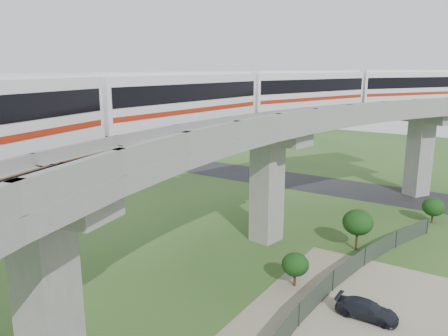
{
  "coord_description": "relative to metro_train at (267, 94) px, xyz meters",
  "views": [
    {
      "loc": [
        16.93,
        -20.8,
        14.32
      ],
      "look_at": [
        0.84,
        3.96,
        7.5
      ],
      "focal_mm": 35.0,
      "sensor_mm": 36.0,
      "label": 1
    }
  ],
  "objects": [
    {
      "name": "ground",
      "position": [
        -1.13,
        -9.64,
        -12.31
      ],
      "size": [
        160.0,
        160.0,
        0.0
      ],
      "primitive_type": "plane",
      "color": "#305120",
      "rests_on": "ground"
    },
    {
      "name": "asphalt_road",
      "position": [
        -1.13,
        20.36,
        -12.29
      ],
      "size": [
        60.0,
        8.0,
        0.03
      ],
      "primitive_type": "cube",
      "color": "#232326",
      "rests_on": "ground"
    },
    {
      "name": "viaduct",
      "position": [
        2.71,
        -9.64,
        -3.26
      ],
      "size": [
        19.58,
        73.98,
        11.4
      ],
      "color": "#99968E",
      "rests_on": "ground"
    },
    {
      "name": "metro_train",
      "position": [
        0.0,
        0.0,
        0.0
      ],
      "size": [
        15.97,
        60.49,
        3.64
      ],
      "color": "white",
      "rests_on": "ground"
    },
    {
      "name": "fence",
      "position": [
        8.62,
        -9.64,
        -11.56
      ],
      "size": [
        3.87,
        38.73,
        1.5
      ],
      "color": "#2D382D",
      "rests_on": "ground"
    },
    {
      "name": "tree_0",
      "position": [
        11.03,
        12.98,
        -10.75
      ],
      "size": [
        2.02,
        2.02,
        2.42
      ],
      "color": "#382314",
      "rests_on": "ground"
    },
    {
      "name": "tree_1",
      "position": [
        6.86,
        2.85,
        -10.0
      ],
      "size": [
        2.41,
        2.41,
        3.34
      ],
      "color": "#382314",
      "rests_on": "ground"
    },
    {
      "name": "tree_2",
      "position": [
        5.2,
        -5.45,
        -10.74
      ],
      "size": [
        1.82,
        1.82,
        2.35
      ],
      "color": "#382314",
      "rests_on": "ground"
    },
    {
      "name": "car_dark",
      "position": [
        10.31,
        -6.69,
        -11.75
      ],
      "size": [
        3.59,
        1.51,
        1.04
      ],
      "primitive_type": "imported",
      "rotation": [
        0.0,
        0.0,
        1.59
      ],
      "color": "black",
      "rests_on": "dirt_lot"
    }
  ]
}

